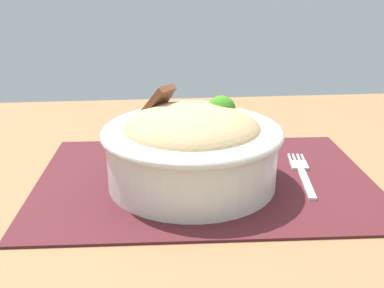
{
  "coord_description": "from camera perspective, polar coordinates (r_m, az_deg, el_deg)",
  "views": [
    {
      "loc": [
        -0.07,
        -0.51,
        1.01
      ],
      "look_at": [
        -0.02,
        -0.01,
        0.82
      ],
      "focal_mm": 41.86,
      "sensor_mm": 36.0,
      "label": 1
    }
  ],
  "objects": [
    {
      "name": "fork",
      "position": [
        0.59,
        13.83,
        -3.53
      ],
      "size": [
        0.04,
        0.14,
        0.0
      ],
      "color": "silver",
      "rests_on": "placemat"
    },
    {
      "name": "placemat",
      "position": [
        0.56,
        1.7,
        -4.67
      ],
      "size": [
        0.43,
        0.3,
        0.0
      ],
      "primitive_type": "cube",
      "rotation": [
        0.0,
        0.0,
        -0.04
      ],
      "color": "#47191E",
      "rests_on": "table"
    },
    {
      "name": "bowl",
      "position": [
        0.53,
        0.03,
        -0.06
      ],
      "size": [
        0.23,
        0.23,
        0.12
      ],
      "color": "silver",
      "rests_on": "placemat"
    },
    {
      "name": "table",
      "position": [
        0.6,
        2.26,
        -11.22
      ],
      "size": [
        1.04,
        0.81,
        0.77
      ],
      "color": "olive",
      "rests_on": "ground_plane"
    }
  ]
}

